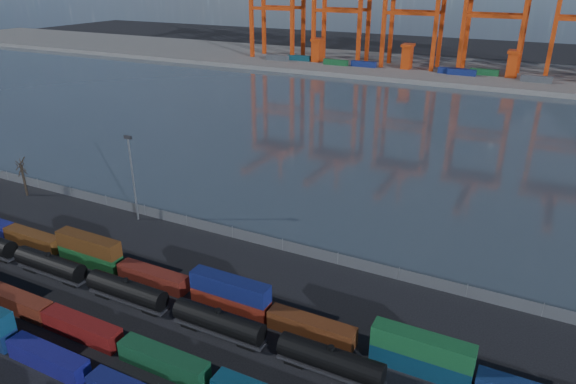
% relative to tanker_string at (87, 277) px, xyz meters
% --- Properties ---
extents(ground, '(700.00, 700.00, 0.00)m').
position_rel_tanker_string_xyz_m(ground, '(20.39, -4.73, -2.03)').
color(ground, black).
rests_on(ground, ground).
extents(harbor_water, '(700.00, 700.00, 0.00)m').
position_rel_tanker_string_xyz_m(harbor_water, '(20.39, 100.27, -2.03)').
color(harbor_water, '#2E3942').
rests_on(harbor_water, ground).
extents(far_quay, '(700.00, 70.00, 2.00)m').
position_rel_tanker_string_xyz_m(far_quay, '(20.39, 205.27, -1.03)').
color(far_quay, '#514F4C').
rests_on(far_quay, ground).
extents(container_row_south, '(139.67, 2.35, 5.01)m').
position_rel_tanker_string_xyz_m(container_row_south, '(14.26, -14.02, -0.11)').
color(container_row_south, '#3C3E41').
rests_on(container_row_south, ground).
extents(container_row_north, '(140.41, 2.41, 5.13)m').
position_rel_tanker_string_xyz_m(container_row_north, '(21.24, 5.28, -0.20)').
color(container_row_north, '#0F104E').
rests_on(container_row_north, ground).
extents(tanker_string, '(90.69, 2.83, 4.05)m').
position_rel_tanker_string_xyz_m(tanker_string, '(0.00, 0.00, 0.00)').
color(tanker_string, black).
rests_on(tanker_string, ground).
extents(waterfront_fence, '(160.12, 0.12, 2.20)m').
position_rel_tanker_string_xyz_m(waterfront_fence, '(20.39, 23.27, -1.03)').
color(waterfront_fence, '#595B5E').
rests_on(waterfront_fence, ground).
extents(bare_tree, '(2.24, 2.31, 8.55)m').
position_rel_tanker_string_xyz_m(bare_tree, '(-38.43, 19.45, 2.25)').
color(bare_tree, black).
rests_on(bare_tree, ground).
extents(yard_light_mast, '(1.60, 0.40, 16.60)m').
position_rel_tanker_string_xyz_m(yard_light_mast, '(-9.61, 21.27, 7.26)').
color(yard_light_mast, slate).
rests_on(yard_light_mast, ground).
extents(quay_containers, '(172.58, 10.99, 2.60)m').
position_rel_tanker_string_xyz_m(quay_containers, '(9.40, 190.73, 1.27)').
color(quay_containers, navy).
rests_on(quay_containers, far_quay).
extents(straddle_carriers, '(140.00, 7.00, 11.10)m').
position_rel_tanker_string_xyz_m(straddle_carriers, '(17.89, 195.27, 5.79)').
color(straddle_carriers, '#C3380D').
rests_on(straddle_carriers, far_quay).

